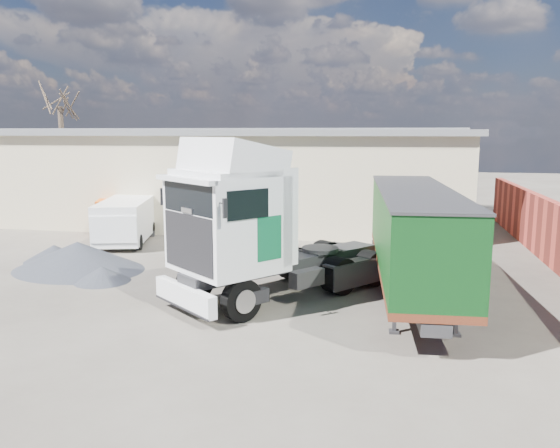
% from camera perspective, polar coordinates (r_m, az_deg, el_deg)
% --- Properties ---
extents(ground, '(120.00, 120.00, 0.00)m').
position_cam_1_polar(ground, '(17.20, -6.80, -7.99)').
color(ground, '#292521').
rests_on(ground, ground).
extents(warehouse, '(30.60, 12.60, 5.42)m').
position_cam_1_polar(warehouse, '(33.58, -8.03, 5.17)').
color(warehouse, '#B6AB8C').
rests_on(warehouse, ground).
extents(bare_tree, '(4.00, 4.00, 9.60)m').
position_cam_1_polar(bare_tree, '(42.57, -22.08, 12.57)').
color(bare_tree, '#382B21').
rests_on(bare_tree, ground).
extents(tractor_unit, '(6.81, 7.52, 5.04)m').
position_cam_1_polar(tractor_unit, '(16.59, -2.77, -1.05)').
color(tractor_unit, black).
rests_on(tractor_unit, ground).
extents(box_trailer, '(2.94, 10.52, 3.45)m').
position_cam_1_polar(box_trailer, '(17.58, 13.77, -0.75)').
color(box_trailer, '#2D2D30').
rests_on(box_trailer, ground).
extents(panel_van, '(3.23, 5.29, 2.02)m').
position_cam_1_polar(panel_van, '(26.54, -15.92, 0.24)').
color(panel_van, black).
rests_on(panel_van, ground).
extents(orange_skip, '(3.34, 2.72, 1.81)m').
position_cam_1_polar(orange_skip, '(28.94, -15.80, 0.48)').
color(orange_skip, '#2D2D30').
rests_on(orange_skip, ground).
extents(gravel_heap, '(6.13, 5.94, 1.09)m').
position_cam_1_polar(gravel_heap, '(22.21, -20.48, -3.19)').
color(gravel_heap, black).
rests_on(gravel_heap, ground).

